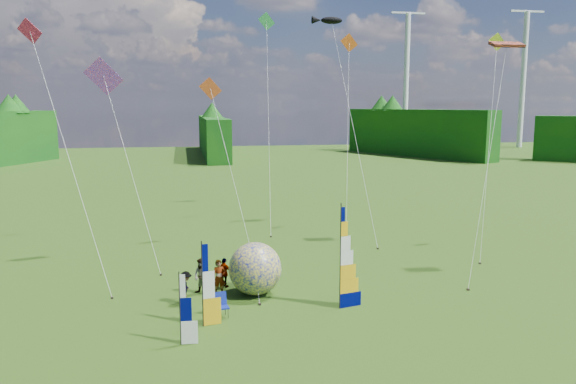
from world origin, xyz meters
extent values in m
plane|color=#2D480E|center=(0.00, 0.00, 0.00)|extent=(220.00, 220.00, 0.00)
sphere|color=navy|center=(-2.36, 5.77, 1.34)|extent=(2.90, 2.90, 2.68)
imported|color=#66594C|center=(-4.17, 5.96, 0.92)|extent=(0.70, 0.48, 1.83)
imported|color=#66594C|center=(-5.02, 6.29, 0.92)|extent=(0.98, 0.90, 1.84)
imported|color=#66594C|center=(-5.83, 5.03, 0.80)|extent=(0.51, 1.08, 1.60)
imported|color=#66594C|center=(-3.81, 7.15, 0.79)|extent=(0.96, 0.87, 1.58)
camera|label=1|loc=(-5.80, -21.48, 9.53)|focal=35.00mm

